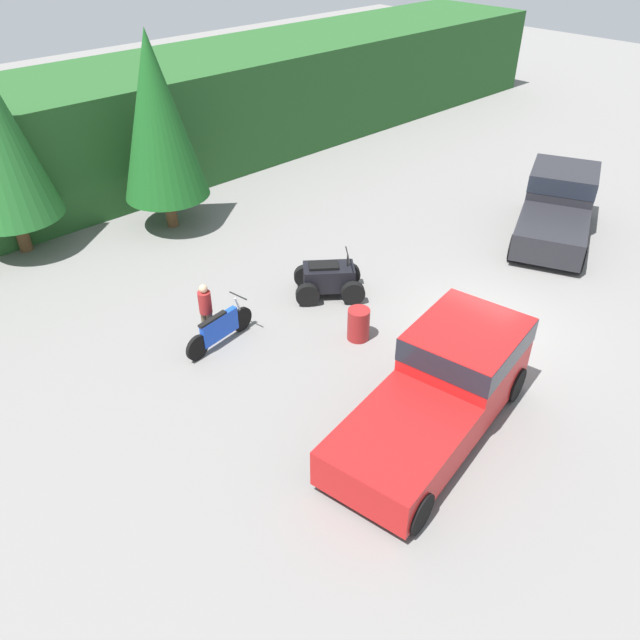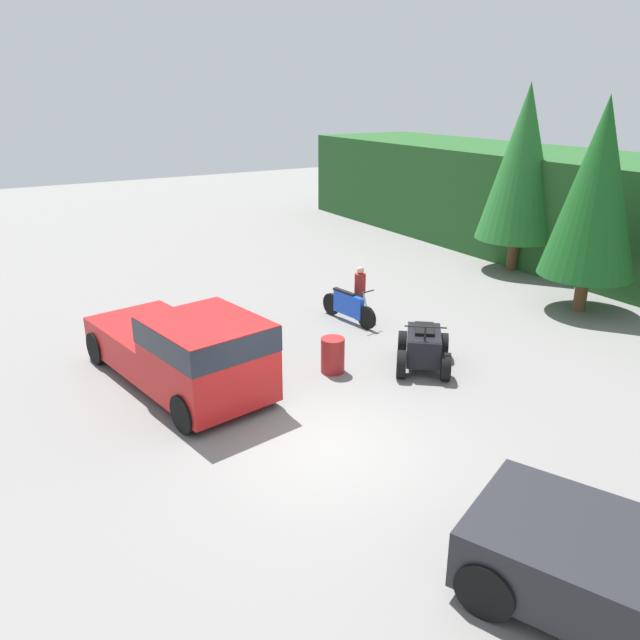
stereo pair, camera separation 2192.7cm
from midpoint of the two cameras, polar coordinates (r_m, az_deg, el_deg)
name	(u,v)px [view 2 (the right image)]	position (r m, az deg, el deg)	size (l,w,h in m)	color
ground_plane	(317,445)	(10.32, 54.30, -43.15)	(80.00, 80.00, 0.00)	slate
tree_left	(523,163)	(20.16, 42.36, 3.09)	(2.99, 2.99, 6.80)	brown
tree_mid_left	(597,189)	(17.79, 53.72, -2.46)	(2.83, 2.83, 6.42)	brown
pickup_truck_red	(187,349)	(8.79, 26.86, -36.86)	(5.82, 3.12, 1.96)	red
dirt_bike	(349,307)	(13.49, 33.29, -18.24)	(2.25, 0.63, 1.12)	black
quad_atv	(423,348)	(12.76, 48.93, -24.61)	(2.32, 2.22, 1.30)	black
rider_person	(360,290)	(13.63, 34.25, -15.91)	(0.42, 0.42, 1.62)	brown
steel_barrel	(333,355)	(11.26, 41.26, -29.09)	(0.58, 0.58, 0.88)	maroon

